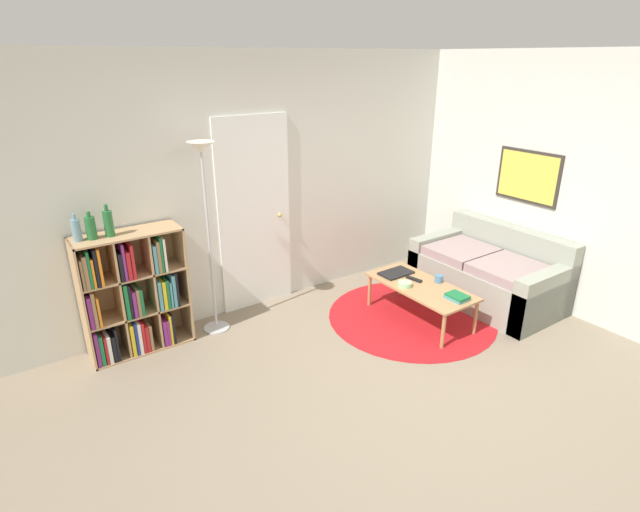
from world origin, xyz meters
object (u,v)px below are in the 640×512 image
at_px(bookshelf, 132,296).
at_px(bowl, 405,284).
at_px(couch, 490,275).
at_px(floor_lamp, 204,185).
at_px(coffee_table, 421,288).
at_px(bottle_right, 108,223).
at_px(cup, 439,279).
at_px(laptop, 396,273).
at_px(bottle_middle, 91,228).
at_px(bottle_left, 76,230).

bearing_deg(bookshelf, bowl, -22.82).
bearing_deg(couch, bookshelf, 161.54).
xyz_separation_m(bookshelf, bowl, (2.38, -1.00, -0.14)).
distance_m(floor_lamp, coffee_table, 2.34).
xyz_separation_m(couch, bottle_right, (-3.60, 1.17, 0.96)).
bearing_deg(cup, laptop, 118.16).
height_order(laptop, bottle_middle, bottle_middle).
bearing_deg(floor_lamp, coffee_table, -29.28).
distance_m(coffee_table, bottle_middle, 3.10).
distance_m(coffee_table, bowl, 0.18).
relative_size(coffee_table, cup, 13.56).
xyz_separation_m(coffee_table, bottle_right, (-2.63, 1.08, 0.89)).
xyz_separation_m(laptop, bottle_middle, (-2.75, 0.73, 0.83)).
height_order(bookshelf, bottle_middle, bottle_middle).
relative_size(bookshelf, bottle_middle, 4.78).
xyz_separation_m(bowl, bottle_right, (-2.47, 1.00, 0.84)).
height_order(bookshelf, bottle_left, bottle_left).
bearing_deg(laptop, bottle_right, 164.59).
relative_size(cup, bottle_middle, 0.35).
height_order(bookshelf, bottle_right, bottle_right).
relative_size(bookshelf, bottle_right, 4.11).
xyz_separation_m(floor_lamp, bottle_right, (-0.83, 0.07, -0.22)).
distance_m(couch, bottle_right, 3.91).
xyz_separation_m(floor_lamp, bowl, (1.64, -0.93, -1.06)).
bearing_deg(couch, bottle_middle, 162.55).
xyz_separation_m(couch, laptop, (-0.99, 0.45, 0.11)).
bearing_deg(couch, bottle_left, 162.78).
distance_m(bookshelf, laptop, 2.63).
distance_m(floor_lamp, cup, 2.49).
xyz_separation_m(laptop, bowl, (-0.14, -0.28, 0.01)).
xyz_separation_m(cup, bottle_left, (-3.08, 1.15, 0.80)).
xyz_separation_m(couch, cup, (-0.77, 0.05, 0.13)).
bearing_deg(couch, floor_lamp, 158.34).
bearing_deg(couch, cup, 176.58).
relative_size(laptop, bottle_right, 1.28).
xyz_separation_m(laptop, bottle_right, (-2.61, 0.72, 0.85)).
bearing_deg(laptop, bookshelf, 163.99).
distance_m(floor_lamp, couch, 3.21).
height_order(couch, bottle_left, bottle_left).
relative_size(couch, laptop, 4.41).
distance_m(coffee_table, bottle_right, 2.98).
bearing_deg(bottle_right, laptop, -15.41).
relative_size(couch, bowl, 11.16).
relative_size(laptop, cup, 4.23).
height_order(coffee_table, bottle_left, bottle_left).
bearing_deg(bottle_right, bowl, -21.99).
xyz_separation_m(bookshelf, bottle_left, (-0.34, 0.02, 0.68)).
bearing_deg(bottle_left, coffee_table, -20.93).
distance_m(laptop, bottle_left, 3.07).
relative_size(coffee_table, laptop, 3.21).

